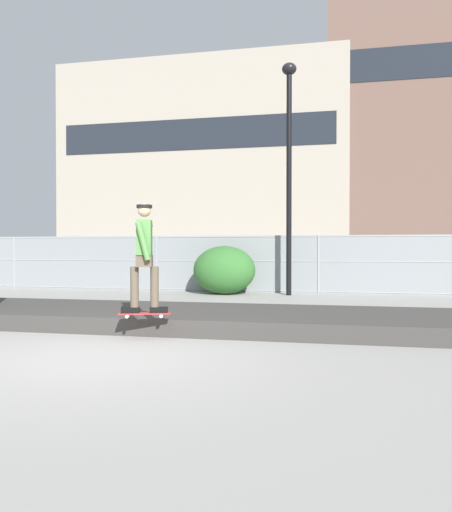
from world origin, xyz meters
TOP-DOWN VIEW (x-y plane):
  - ground_plane at (0.00, 0.00)m, footprint 120.00×120.00m
  - gravel_berm at (0.00, 2.79)m, footprint 13.14×2.57m
  - skateboard at (0.21, 1.24)m, footprint 0.82×0.42m
  - skater at (0.21, 1.24)m, footprint 0.72×0.62m
  - chain_fence at (0.00, 9.81)m, footprint 27.10×0.06m
  - street_lamp at (1.83, 9.06)m, footprint 0.44×0.44m
  - parked_car_near at (-6.01, 12.37)m, footprint 4.44×2.02m
  - library_building at (-7.56, 39.36)m, footprint 24.33×14.55m
  - shrub_left at (-0.16, 8.97)m, footprint 1.95×1.59m

SIDE VIEW (x-z plane):
  - ground_plane at x=0.00m, z-range 0.00..0.00m
  - gravel_berm at x=0.00m, z-range 0.00..0.29m
  - skateboard at x=0.21m, z-range 0.38..0.45m
  - shrub_left at x=-0.16m, z-range 0.00..1.50m
  - parked_car_near at x=-6.01m, z-range 0.01..1.67m
  - chain_fence at x=0.00m, z-range 0.01..1.86m
  - skater at x=0.21m, z-range 0.54..2.24m
  - street_lamp at x=1.83m, z-range 0.84..7.89m
  - library_building at x=-7.56m, z-range 0.00..17.09m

